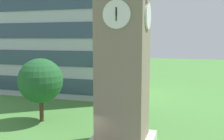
% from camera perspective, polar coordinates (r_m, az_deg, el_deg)
% --- Properties ---
extents(clock_tower, '(4.03, 4.03, 11.50)m').
position_cam_1_polar(clock_tower, '(16.74, 2.45, 0.26)').
color(clock_tower, gray).
rests_on(clock_tower, ground).
extents(tree_near_tower, '(3.79, 3.79, 5.45)m').
position_cam_1_polar(tree_near_tower, '(22.93, -15.34, -2.26)').
color(tree_near_tower, '#513823').
rests_on(tree_near_tower, ground).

